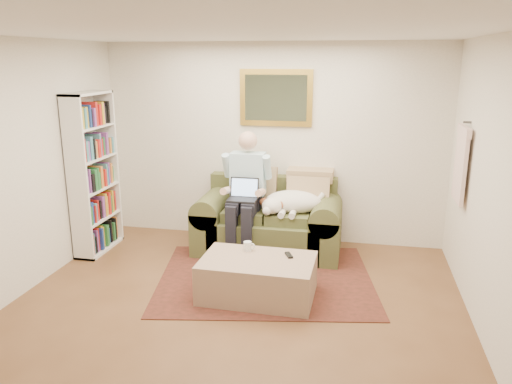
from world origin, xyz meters
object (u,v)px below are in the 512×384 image
(coffee_mug, at_px, (248,246))
(ottoman, at_px, (258,278))
(sofa, at_px, (269,227))
(laptop, at_px, (243,194))
(sleeping_dog, at_px, (294,202))
(seated_man, at_px, (245,195))
(bookshelf, at_px, (93,174))

(coffee_mug, bearing_deg, ottoman, -54.08)
(sofa, bearing_deg, laptop, -138.98)
(sleeping_dog, height_order, coffee_mug, sleeping_dog)
(sleeping_dog, bearing_deg, sofa, 164.26)
(sofa, xyz_separation_m, sleeping_dog, (0.33, -0.09, 0.38))
(sofa, relative_size, seated_man, 1.19)
(coffee_mug, distance_m, bookshelf, 2.29)
(bookshelf, bearing_deg, sleeping_dog, 7.30)
(laptop, relative_size, ottoman, 0.31)
(sofa, xyz_separation_m, ottoman, (0.12, -1.31, -0.10))
(ottoman, relative_size, coffee_mug, 11.47)
(seated_man, distance_m, bookshelf, 1.91)
(ottoman, height_order, bookshelf, bookshelf)
(sleeping_dog, bearing_deg, coffee_mug, -109.38)
(seated_man, xyz_separation_m, coffee_mug, (0.24, -0.93, -0.29))
(seated_man, distance_m, laptop, 0.08)
(sofa, height_order, laptop, laptop)
(seated_man, distance_m, coffee_mug, 1.01)
(laptop, distance_m, bookshelf, 1.90)
(seated_man, distance_m, sleeping_dog, 0.61)
(seated_man, bearing_deg, bookshelf, -172.64)
(laptop, relative_size, sleeping_dog, 0.47)
(sleeping_dog, xyz_separation_m, bookshelf, (-2.47, -0.32, 0.31))
(ottoman, bearing_deg, seated_man, 109.14)
(laptop, distance_m, ottoman, 1.28)
(seated_man, xyz_separation_m, bookshelf, (-1.88, -0.24, 0.24))
(laptop, height_order, ottoman, laptop)
(laptop, distance_m, sleeping_dog, 0.62)
(sofa, bearing_deg, seated_man, -148.55)
(seated_man, height_order, sleeping_dog, seated_man)
(ottoman, bearing_deg, laptop, 110.29)
(sofa, height_order, coffee_mug, sofa)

